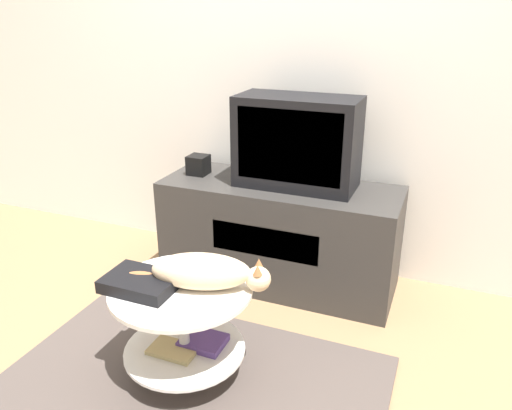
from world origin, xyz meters
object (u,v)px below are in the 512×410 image
speaker (198,165)px  dvd_box (141,282)px  tv (297,142)px  cat (205,272)px

speaker → dvd_box: size_ratio=0.39×
tv → speaker: (-0.57, -0.02, -0.18)m
dvd_box → speaker: bearing=104.9°
cat → speaker: bearing=102.8°
speaker → dvd_box: bearing=-75.1°
tv → dvd_box: (-0.31, -0.99, -0.35)m
dvd_box → cat: bearing=22.8°
tv → cat: 0.95m
tv → speaker: tv is taller
dvd_box → cat: (0.23, 0.10, 0.04)m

